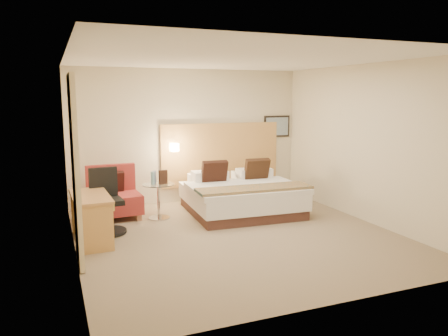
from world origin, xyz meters
name	(u,v)px	position (x,y,z in m)	size (l,w,h in m)	color
floor	(237,236)	(0.00, 0.00, -0.01)	(4.80, 5.00, 0.02)	#7B6953
ceiling	(238,58)	(0.00, 0.00, 2.71)	(4.80, 5.00, 0.02)	white
wall_back	(189,136)	(0.00, 2.51, 1.35)	(4.80, 0.02, 2.70)	beige
wall_front	(338,178)	(0.00, -2.51, 1.35)	(4.80, 0.02, 2.70)	beige
wall_left	(70,158)	(-2.41, 0.00, 1.35)	(0.02, 5.00, 2.70)	beige
wall_right	(366,144)	(2.41, 0.00, 1.35)	(0.02, 5.00, 2.70)	beige
headboard_panel	(221,154)	(0.70, 2.47, 0.95)	(2.60, 0.04, 1.30)	tan
art_frame	(277,126)	(2.02, 2.48, 1.50)	(0.62, 0.03, 0.47)	black
art_canvas	(277,126)	(2.02, 2.46, 1.50)	(0.54, 0.01, 0.39)	gray
lamp_arm	(173,147)	(-0.35, 2.42, 1.15)	(0.02, 0.02, 0.12)	silver
lamp_shade	(174,147)	(-0.35, 2.36, 1.15)	(0.15, 0.15, 0.15)	#FFEDC6
curtain	(75,170)	(-2.36, -0.25, 1.22)	(0.06, 0.90, 2.42)	beige
bottle_a	(153,178)	(-1.01, 1.38, 0.74)	(0.07, 0.07, 0.23)	#84B7CD
bottle_b	(154,177)	(-0.96, 1.48, 0.74)	(0.07, 0.07, 0.23)	#7C91BF
menu_folder	(163,177)	(-0.83, 1.36, 0.75)	(0.15, 0.06, 0.25)	#341D15
bed	(241,196)	(0.62, 1.26, 0.32)	(2.07, 2.02, 0.97)	#432721
lounge_chair	(114,197)	(-1.64, 1.76, 0.37)	(0.91, 0.81, 0.93)	#B57455
side_table	(159,199)	(-0.92, 1.39, 0.35)	(0.67, 0.67, 0.63)	silver
desk	(92,205)	(-2.11, 0.53, 0.56)	(0.56, 1.16, 0.72)	#B78047
desk_chair	(106,207)	(-1.88, 0.88, 0.42)	(0.63, 0.63, 1.02)	black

